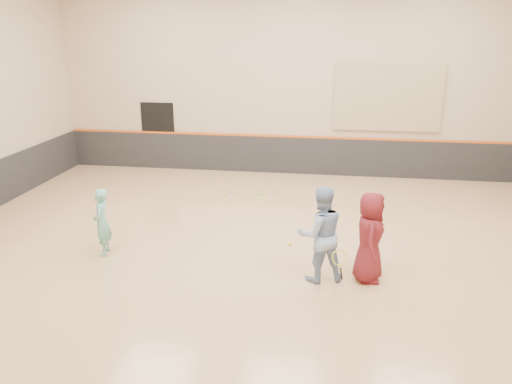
# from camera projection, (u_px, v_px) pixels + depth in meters

# --- Properties ---
(room) EXTENTS (15.04, 12.04, 6.22)m
(room) POSITION_uv_depth(u_px,v_px,m) (272.00, 214.00, 10.36)
(room) COLOR tan
(room) RESTS_ON ground
(wainscot_back) EXTENTS (14.90, 0.04, 1.20)m
(wainscot_back) POSITION_uv_depth(u_px,v_px,m) (294.00, 156.00, 16.03)
(wainscot_back) COLOR #232326
(wainscot_back) RESTS_ON floor
(accent_stripe) EXTENTS (14.90, 0.03, 0.06)m
(accent_stripe) POSITION_uv_depth(u_px,v_px,m) (294.00, 137.00, 15.83)
(accent_stripe) COLOR #D85914
(accent_stripe) RESTS_ON wall_back
(acoustic_panel) EXTENTS (3.20, 0.08, 2.00)m
(acoustic_panel) POSITION_uv_depth(u_px,v_px,m) (388.00, 98.00, 15.03)
(acoustic_panel) COLOR tan
(acoustic_panel) RESTS_ON wall_back
(doorway) EXTENTS (1.10, 0.05, 2.20)m
(doorway) POSITION_uv_depth(u_px,v_px,m) (159.00, 136.00, 16.53)
(doorway) COLOR black
(doorway) RESTS_ON floor
(girl) EXTENTS (0.45, 0.58, 1.42)m
(girl) POSITION_uv_depth(u_px,v_px,m) (102.00, 222.00, 10.21)
(girl) COLOR #67B3A7
(girl) RESTS_ON floor
(instructor) EXTENTS (1.06, 0.94, 1.83)m
(instructor) POSITION_uv_depth(u_px,v_px,m) (320.00, 234.00, 9.09)
(instructor) COLOR #839FCA
(instructor) RESTS_ON floor
(young_man) EXTENTS (0.57, 0.85, 1.71)m
(young_man) POSITION_uv_depth(u_px,v_px,m) (370.00, 237.00, 9.11)
(young_man) COLOR maroon
(young_man) RESTS_ON floor
(held_racket) EXTENTS (0.28, 0.28, 0.59)m
(held_racket) POSITION_uv_depth(u_px,v_px,m) (339.00, 258.00, 8.81)
(held_racket) COLOR gold
(held_racket) RESTS_ON instructor
(spare_racket) EXTENTS (0.74, 0.74, 0.16)m
(spare_racket) POSITION_uv_depth(u_px,v_px,m) (262.00, 194.00, 13.94)
(spare_racket) COLOR #B1E732
(spare_racket) RESTS_ON floor
(ball_under_racket) EXTENTS (0.07, 0.07, 0.07)m
(ball_under_racket) POSITION_uv_depth(u_px,v_px,m) (290.00, 244.00, 10.83)
(ball_under_racket) COLOR #C5CF30
(ball_under_racket) RESTS_ON floor
(ball_in_hand) EXTENTS (0.07, 0.07, 0.07)m
(ball_in_hand) POSITION_uv_depth(u_px,v_px,m) (382.00, 230.00, 8.89)
(ball_in_hand) COLOR yellow
(ball_in_hand) RESTS_ON young_man
(ball_beside_spare) EXTENTS (0.07, 0.07, 0.07)m
(ball_beside_spare) POSITION_uv_depth(u_px,v_px,m) (225.00, 196.00, 13.96)
(ball_beside_spare) COLOR yellow
(ball_beside_spare) RESTS_ON floor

